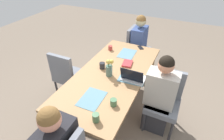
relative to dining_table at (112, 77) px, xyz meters
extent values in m
plane|color=#756656|center=(0.00, 0.00, -0.65)|extent=(10.00, 10.00, 0.00)
cube|color=#9E754C|center=(0.00, 0.00, 0.05)|extent=(2.03, 0.94, 0.04)
cylinder|color=#9E754C|center=(-0.94, -0.39, -0.31)|extent=(0.07, 0.07, 0.69)
cylinder|color=#9E754C|center=(0.94, -0.39, -0.31)|extent=(0.07, 0.07, 0.69)
cylinder|color=#9E754C|center=(-0.94, 0.39, -0.31)|extent=(0.07, 0.07, 0.69)
cube|color=slate|center=(-1.38, -0.01, -0.24)|extent=(0.44, 0.44, 0.08)
cube|color=slate|center=(-1.38, -0.20, 0.02)|extent=(0.42, 0.06, 0.45)
cylinder|color=#333338|center=(-1.57, 0.18, -0.47)|extent=(0.04, 0.04, 0.37)
cylinder|color=#333338|center=(-1.19, 0.18, -0.47)|extent=(0.04, 0.04, 0.37)
cylinder|color=#333338|center=(-1.57, -0.20, -0.47)|extent=(0.04, 0.04, 0.37)
cylinder|color=#333338|center=(-1.19, -0.20, -0.47)|extent=(0.04, 0.04, 0.37)
cube|color=#2D2D33|center=(-1.32, -0.01, -0.43)|extent=(0.34, 0.36, 0.45)
cube|color=#384C84|center=(-1.32, -0.01, 0.05)|extent=(0.40, 0.24, 0.50)
sphere|color=tan|center=(-1.32, -0.01, 0.42)|extent=(0.20, 0.20, 0.20)
sphere|color=brown|center=(-1.32, -0.01, 0.45)|extent=(0.19, 0.19, 0.19)
sphere|color=#E39176|center=(1.25, 0.02, 0.42)|extent=(0.20, 0.20, 0.20)
sphere|color=brown|center=(1.25, 0.02, 0.45)|extent=(0.19, 0.19, 0.19)
cube|color=slate|center=(0.02, 0.78, -0.24)|extent=(0.44, 0.44, 0.08)
cube|color=slate|center=(-0.17, 0.78, 0.02)|extent=(0.06, 0.42, 0.45)
cylinder|color=#333338|center=(0.21, 0.97, -0.47)|extent=(0.04, 0.04, 0.37)
cylinder|color=#333338|center=(0.21, 0.59, -0.47)|extent=(0.04, 0.04, 0.37)
cylinder|color=#333338|center=(-0.17, 0.97, -0.47)|extent=(0.04, 0.04, 0.37)
cylinder|color=#333338|center=(-0.17, 0.59, -0.47)|extent=(0.04, 0.04, 0.37)
cube|color=#2D2D33|center=(0.02, 0.72, -0.43)|extent=(0.36, 0.34, 0.45)
cube|color=#B7B2A8|center=(0.02, 0.72, 0.05)|extent=(0.24, 0.40, 0.50)
sphere|color=tan|center=(0.02, 0.72, 0.42)|extent=(0.20, 0.20, 0.20)
sphere|color=black|center=(0.02, 0.72, 0.45)|extent=(0.19, 0.19, 0.19)
cube|color=slate|center=(-0.03, -0.81, -0.24)|extent=(0.44, 0.44, 0.08)
cube|color=slate|center=(0.16, -0.81, 0.02)|extent=(0.06, 0.42, 0.45)
cylinder|color=#333338|center=(-0.22, -1.00, -0.47)|extent=(0.04, 0.04, 0.37)
cylinder|color=#333338|center=(-0.22, -0.62, -0.47)|extent=(0.04, 0.04, 0.37)
cylinder|color=#333338|center=(0.16, -1.00, -0.47)|extent=(0.04, 0.04, 0.37)
cylinder|color=#333338|center=(0.16, -0.62, -0.47)|extent=(0.04, 0.04, 0.37)
cylinder|color=#4C6B60|center=(0.07, -0.01, 0.16)|extent=(0.09, 0.09, 0.16)
sphere|color=gold|center=(0.10, -0.01, 0.32)|extent=(0.06, 0.06, 0.06)
cylinder|color=#477A3D|center=(0.10, -0.01, 0.28)|extent=(0.01, 0.01, 0.08)
sphere|color=gold|center=(0.05, 0.02, 0.30)|extent=(0.06, 0.06, 0.06)
cylinder|color=#477A3D|center=(0.05, 0.02, 0.27)|extent=(0.01, 0.01, 0.06)
sphere|color=gold|center=(0.07, -0.02, 0.28)|extent=(0.05, 0.05, 0.05)
cylinder|color=#477A3D|center=(0.07, -0.02, 0.26)|extent=(0.01, 0.01, 0.05)
cube|color=slate|center=(-0.62, -0.01, 0.08)|extent=(0.37, 0.28, 0.00)
cube|color=slate|center=(0.59, 0.01, 0.08)|extent=(0.37, 0.27, 0.00)
cube|color=slate|center=(0.01, 0.31, 0.08)|extent=(0.29, 0.38, 0.00)
cube|color=silver|center=(0.01, 0.33, 0.09)|extent=(0.22, 0.32, 0.02)
cube|color=black|center=(0.09, 0.33, 0.19)|extent=(0.06, 0.31, 0.20)
cylinder|color=#47704C|center=(0.57, 0.29, 0.12)|extent=(0.08, 0.08, 0.08)
cylinder|color=#AD3D38|center=(-0.62, -0.33, 0.12)|extent=(0.07, 0.07, 0.08)
cylinder|color=#47704C|center=(0.86, 0.22, 0.12)|extent=(0.08, 0.08, 0.10)
cylinder|color=#232328|center=(-0.04, -0.18, 0.12)|extent=(0.08, 0.08, 0.10)
cube|color=#B73338|center=(-0.31, 0.12, 0.09)|extent=(0.22, 0.17, 0.03)
cube|color=black|center=(-0.93, 0.14, 0.08)|extent=(0.16, 0.15, 0.01)
camera|label=1|loc=(1.90, 0.89, 1.58)|focal=28.49mm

